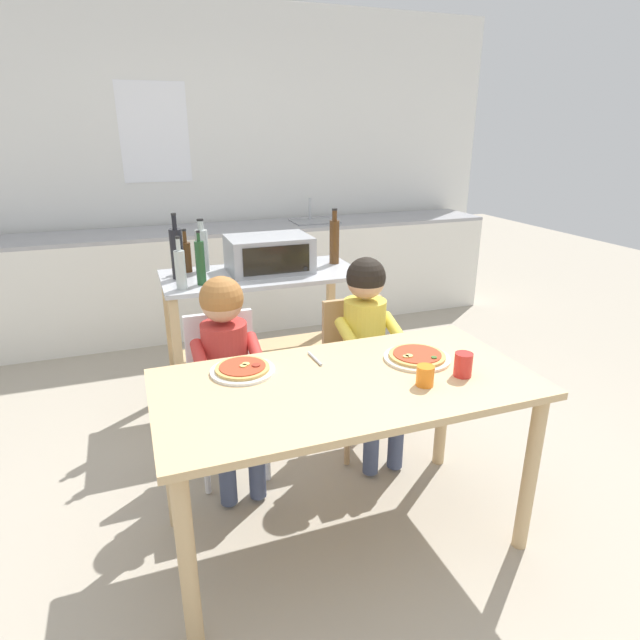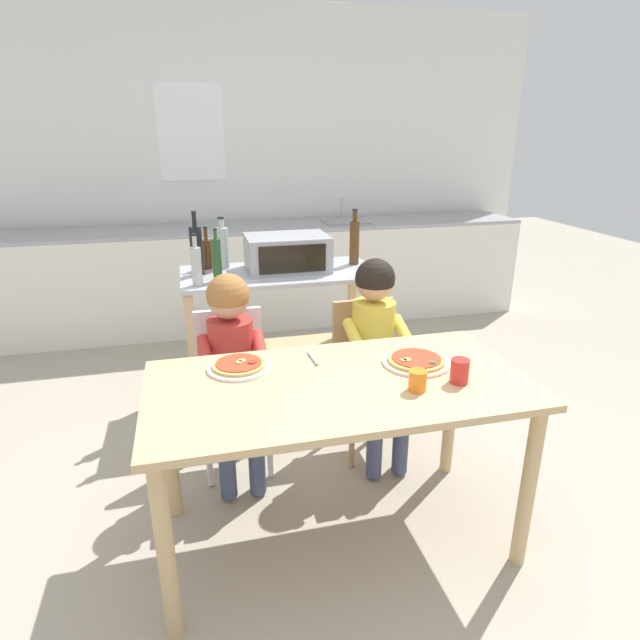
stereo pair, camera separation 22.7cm
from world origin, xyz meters
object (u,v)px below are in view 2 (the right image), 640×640
Objects in this scene: bottle_dark_olive_oil at (207,253)px; bottle_tall_green_wine at (197,250)px; bottle_clear_vinegar at (196,265)px; drinking_cup_red at (460,371)px; bottle_brown_beer at (223,247)px; dining_chair_right at (368,365)px; serving_spoon at (313,358)px; child_in_red_shirt at (232,351)px; pizza_plate_white at (239,366)px; child_in_yellow_shirt at (377,336)px; kitchen_island_cart at (280,314)px; dining_chair_left at (232,378)px; bottle_squat_spirits at (217,260)px; drinking_cup_orange at (417,380)px; toaster_oven at (287,253)px; pizza_plate_cream at (416,361)px; dining_table at (338,405)px; bottle_slim_sauce at (354,241)px.

bottle_tall_green_wine is at bearing -115.16° from bottle_dark_olive_oil.
drinking_cup_red is (0.95, -1.26, -0.17)m from bottle_clear_vinegar.
drinking_cup_red is at bearing -64.37° from bottle_brown_beer.
bottle_dark_olive_oil reaches higher than dining_chair_right.
drinking_cup_red is 0.69× the size of serving_spoon.
bottle_tall_green_wine is at bearing 140.26° from dining_chair_right.
child_in_red_shirt is 3.92× the size of pizza_plate_white.
drinking_cup_red is at bearing -22.26° from pizza_plate_white.
child_in_yellow_shirt is 0.53m from serving_spoon.
kitchen_island_cart is 0.65m from bottle_tall_green_wine.
dining_chair_left is 3.09× the size of pizza_plate_white.
bottle_brown_beer is (0.17, 0.36, 0.02)m from bottle_clear_vinegar.
drinking_cup_orange is (0.65, -1.34, -0.19)m from bottle_squat_spirits.
toaster_oven is 1.16m from serving_spoon.
child_in_yellow_shirt reaches higher than pizza_plate_white.
bottle_dark_olive_oil is at bearing 118.14° from drinking_cup_red.
bottle_brown_beer is 0.98m from child_in_red_shirt.
bottle_brown_beer is 1.13× the size of pizza_plate_cream.
child_in_yellow_shirt is at bearing -50.61° from bottle_dark_olive_oil.
child_in_red_shirt is at bearing -81.62° from bottle_tall_green_wine.
kitchen_island_cart is at bearing -22.97° from bottle_dark_olive_oil.
toaster_oven is 1.55× the size of bottle_brown_beer.
bottle_squat_spirits is 1.16× the size of pizza_plate_white.
dining_chair_left is 10.13× the size of drinking_cup_orange.
dining_chair_right is 0.24m from child_in_yellow_shirt.
bottle_brown_beer reaches higher than bottle_clear_vinegar.
kitchen_island_cart is 3.90× the size of bottle_squat_spirits.
bottle_tall_green_wine is 0.24m from bottle_clear_vinegar.
dining_chair_right is 10.13× the size of drinking_cup_orange.
child_in_red_shirt is 3.61× the size of pizza_plate_cream.
toaster_oven is 1.63× the size of bottle_squat_spirits.
bottle_clear_vinegar is 0.27× the size of child_in_yellow_shirt.
dining_chair_left is at bearing -92.93° from bottle_brown_beer.
kitchen_island_cart is at bearing 87.47° from serving_spoon.
toaster_oven is at bearing 69.73° from pizza_plate_white.
dining_table is 0.68m from child_in_red_shirt.
bottle_tall_green_wine is 2.71× the size of serving_spoon.
toaster_oven is 1.89× the size of bottle_dark_olive_oil.
kitchen_island_cart is 1.51m from drinking_cup_orange.
toaster_oven is 0.48× the size of child_in_red_shirt.
dining_table is 0.33m from drinking_cup_orange.
bottle_slim_sauce is at bearing 14.71° from bottle_clear_vinegar.
drinking_cup_red reaches higher than dining_chair_right.
bottle_brown_beer is at bearing 129.81° from dining_chair_right.
bottle_slim_sauce is 0.33× the size of child_in_yellow_shirt.
bottle_dark_olive_oil reaches higher than pizza_plate_cream.
serving_spoon is (-0.11, -1.13, -0.21)m from toaster_oven.
child_in_red_shirt reaches higher than drinking_cup_red.
bottle_tall_green_wine is 1.50m from dining_table.
toaster_oven is 0.89m from dining_chair_right.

